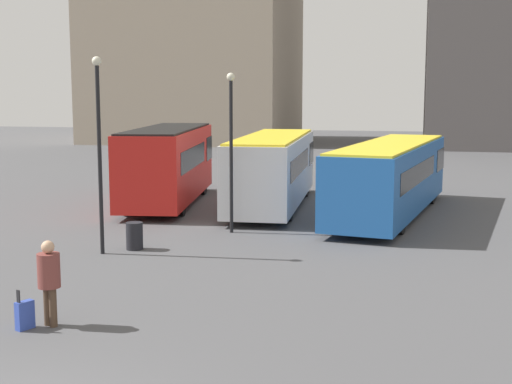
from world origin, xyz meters
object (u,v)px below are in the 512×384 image
object	(u,v)px
bus_0	(168,163)
traveler	(49,276)
lamp_post_1	(99,140)
trash_bin	(134,236)
lamp_post_0	(231,139)
bus_2	(391,176)
bus_1	(273,168)
suitcase	(25,315)

from	to	relation	value
bus_0	traveler	distance (m)	16.36
lamp_post_1	trash_bin	size ratio (longest dim) A/B	6.91
bus_0	lamp_post_1	xyz separation A→B (m)	(1.31, -9.61, 1.66)
lamp_post_1	lamp_post_0	bearing A→B (deg)	53.45
bus_2	bus_1	bearing A→B (deg)	87.45
bus_0	lamp_post_0	xyz separation A→B (m)	(4.29, -5.59, 1.45)
bus_0	lamp_post_0	distance (m)	7.19
traveler	trash_bin	size ratio (longest dim) A/B	2.14
bus_0	lamp_post_1	world-z (taller)	lamp_post_1
lamp_post_0	bus_1	bearing A→B (deg)	87.10
bus_1	lamp_post_0	distance (m)	6.05
bus_1	suitcase	xyz separation A→B (m)	(-1.88, -16.59, -1.34)
lamp_post_0	trash_bin	bearing A→B (deg)	-124.68
suitcase	lamp_post_1	size ratio (longest dim) A/B	0.15
bus_0	trash_bin	xyz separation A→B (m)	(2.04, -8.84, -1.36)
traveler	lamp_post_1	distance (m)	7.09
bus_0	bus_2	xyz separation A→B (m)	(9.53, -0.79, -0.22)
traveler	trash_bin	xyz separation A→B (m)	(-1.08, 7.20, -0.66)
suitcase	lamp_post_0	bearing A→B (deg)	16.11
traveler	suitcase	distance (m)	0.93
bus_1	lamp_post_1	bearing A→B (deg)	158.32
bus_1	lamp_post_0	xyz separation A→B (m)	(-0.30, -5.83, 1.60)
traveler	trash_bin	bearing A→B (deg)	33.04
bus_1	lamp_post_1	world-z (taller)	lamp_post_1
traveler	lamp_post_0	distance (m)	10.74
bus_1	bus_2	bearing A→B (deg)	-105.07
bus_0	lamp_post_1	bearing A→B (deg)	179.24
bus_1	lamp_post_1	size ratio (longest dim) A/B	1.80
bus_1	bus_2	size ratio (longest dim) A/B	0.89
suitcase	trash_bin	size ratio (longest dim) A/B	1.01
bus_0	suitcase	bearing A→B (deg)	-179.15
lamp_post_0	lamp_post_1	distance (m)	5.01
traveler	bus_1	bearing A→B (deg)	19.34
lamp_post_0	suitcase	bearing A→B (deg)	-98.38
bus_1	bus_0	bearing A→B (deg)	89.76
bus_2	lamp_post_0	size ratio (longest dim) A/B	2.17
bus_0	lamp_post_1	size ratio (longest dim) A/B	1.66
bus_2	trash_bin	world-z (taller)	bus_2
bus_2	trash_bin	distance (m)	11.06
bus_0	bus_2	size ratio (longest dim) A/B	0.82
trash_bin	bus_2	bearing A→B (deg)	47.07
traveler	trash_bin	world-z (taller)	traveler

